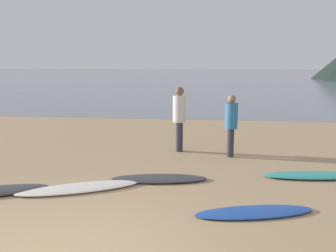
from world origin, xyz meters
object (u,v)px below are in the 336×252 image
(surfboard_1, at_px, (79,188))
(surfboard_4, at_px, (314,175))
(surfboard_2, at_px, (159,179))
(person_1, at_px, (231,121))
(surfboard_3, at_px, (254,212))
(person_0, at_px, (179,114))

(surfboard_1, distance_m, surfboard_4, 4.75)
(surfboard_2, height_order, person_1, person_1)
(surfboard_1, relative_size, surfboard_4, 1.06)
(surfboard_1, height_order, surfboard_2, surfboard_1)
(surfboard_2, xyz_separation_m, surfboard_4, (3.17, 0.52, 0.01))
(surfboard_3, relative_size, person_1, 1.23)
(surfboard_3, xyz_separation_m, surfboard_4, (1.47, 1.92, 0.02))
(person_0, bearing_deg, surfboard_3, -39.19)
(surfboard_1, distance_m, person_0, 3.59)
(surfboard_1, height_order, surfboard_3, surfboard_1)
(surfboard_3, bearing_deg, person_1, 78.78)
(surfboard_1, height_order, person_1, person_1)
(surfboard_4, bearing_deg, person_1, 132.40)
(person_0, bearing_deg, surfboard_2, -66.18)
(surfboard_2, xyz_separation_m, person_1, (1.54, 1.96, 0.88))
(surfboard_4, height_order, person_1, person_1)
(surfboard_2, relative_size, surfboard_4, 0.91)
(person_0, height_order, person_1, person_0)
(surfboard_1, bearing_deg, surfboard_2, 2.60)
(surfboard_3, bearing_deg, surfboard_4, 38.57)
(surfboard_3, bearing_deg, person_0, 97.60)
(surfboard_1, height_order, surfboard_4, surfboard_4)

